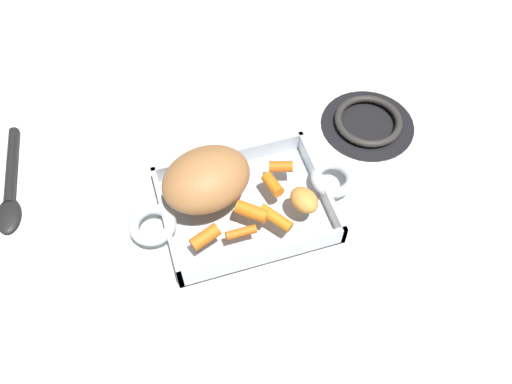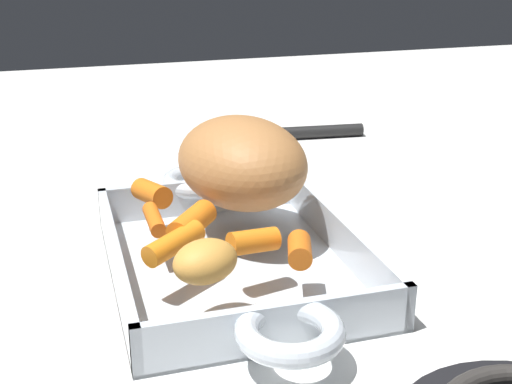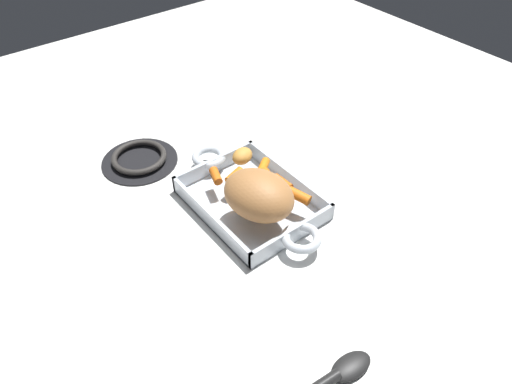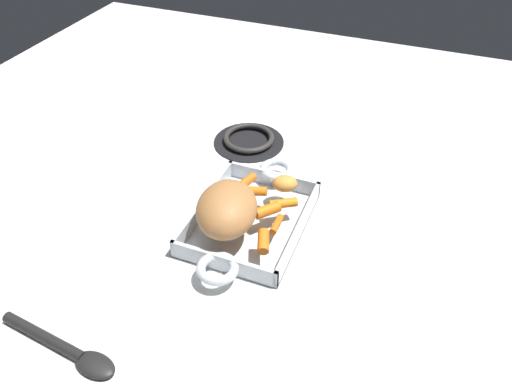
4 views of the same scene
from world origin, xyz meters
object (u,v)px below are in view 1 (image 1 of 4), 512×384
at_px(baby_carrot_center_right, 276,218).
at_px(baby_carrot_long, 281,167).
at_px(pork_roast, 206,179).
at_px(baby_carrot_center_left, 205,237).
at_px(baby_carrot_northeast, 241,232).
at_px(baby_carrot_southwest, 251,212).
at_px(roasting_dish, 246,206).
at_px(stove_burner_rear, 368,123).
at_px(serving_spoon, 10,187).
at_px(baby_carrot_southeast, 273,184).
at_px(potato_near_roast, 304,200).

relative_size(baby_carrot_center_right, baby_carrot_long, 1.42).
xyz_separation_m(pork_roast, baby_carrot_center_left, (0.03, 0.09, -0.03)).
bearing_deg(baby_carrot_northeast, baby_carrot_southwest, -131.70).
relative_size(roasting_dish, stove_burner_rear, 2.21).
height_order(baby_carrot_southwest, serving_spoon, baby_carrot_southwest).
xyz_separation_m(pork_roast, baby_carrot_northeast, (-0.03, 0.09, -0.04)).
bearing_deg(baby_carrot_southeast, serving_spoon, -20.25).
distance_m(baby_carrot_northeast, stove_burner_rear, 0.37).
bearing_deg(potato_near_roast, baby_carrot_center_left, 5.41).
xyz_separation_m(roasting_dish, baby_carrot_southeast, (-0.05, -0.01, 0.04)).
relative_size(baby_carrot_southeast, baby_carrot_southwest, 0.81).
xyz_separation_m(baby_carrot_southeast, baby_carrot_northeast, (0.08, 0.07, -0.00)).
relative_size(baby_carrot_long, potato_near_roast, 0.77).
bearing_deg(baby_carrot_northeast, baby_carrot_center_right, -172.88).
xyz_separation_m(baby_carrot_northeast, baby_carrot_southwest, (-0.03, -0.03, 0.00)).
xyz_separation_m(roasting_dish, baby_carrot_center_left, (0.08, 0.06, 0.04)).
distance_m(baby_carrot_center_right, baby_carrot_northeast, 0.06).
xyz_separation_m(roasting_dish, baby_carrot_long, (-0.08, -0.04, 0.04)).
xyz_separation_m(pork_roast, baby_carrot_center_right, (-0.09, 0.08, -0.03)).
height_order(roasting_dish, baby_carrot_southeast, baby_carrot_southeast).
distance_m(baby_carrot_long, baby_carrot_center_left, 0.19).
relative_size(baby_carrot_center_left, serving_spoon, 0.21).
distance_m(baby_carrot_southwest, baby_carrot_center_left, 0.09).
relative_size(baby_carrot_long, baby_carrot_northeast, 0.82).
height_order(baby_carrot_center_right, baby_carrot_long, same).
bearing_deg(stove_burner_rear, serving_spoon, -4.08).
distance_m(pork_roast, baby_carrot_center_right, 0.13).
bearing_deg(baby_carrot_long, baby_carrot_center_right, 66.73).
bearing_deg(stove_burner_rear, potato_near_roast, 39.92).
bearing_deg(baby_carrot_southwest, baby_carrot_southeast, -139.88).
height_order(roasting_dish, stove_burner_rear, roasting_dish).
distance_m(baby_carrot_northeast, potato_near_roast, 0.12).
bearing_deg(baby_carrot_southeast, stove_burner_rear, -154.01).
xyz_separation_m(roasting_dish, baby_carrot_southwest, (0.00, 0.04, 0.04)).
distance_m(baby_carrot_southeast, baby_carrot_long, 0.04).
xyz_separation_m(baby_carrot_center_right, stove_burner_rear, (-0.25, -0.18, -0.04)).
xyz_separation_m(baby_carrot_center_right, serving_spoon, (0.42, -0.23, -0.04)).
xyz_separation_m(baby_carrot_center_left, serving_spoon, (0.31, -0.23, -0.04)).
relative_size(pork_roast, baby_carrot_center_right, 2.57).
bearing_deg(stove_burner_rear, baby_carrot_long, 21.46).
xyz_separation_m(pork_roast, serving_spoon, (0.33, -0.14, -0.08)).
relative_size(stove_burner_rear, serving_spoon, 0.77).
height_order(baby_carrot_long, stove_burner_rear, baby_carrot_long).
distance_m(baby_carrot_northeast, baby_carrot_southwest, 0.04).
bearing_deg(baby_carrot_long, baby_carrot_center_left, 31.54).
distance_m(baby_carrot_center_left, stove_burner_rear, 0.41).
relative_size(roasting_dish, baby_carrot_northeast, 8.00).
xyz_separation_m(potato_near_roast, stove_burner_rear, (-0.20, -0.16, -0.05)).
xyz_separation_m(roasting_dish, baby_carrot_northeast, (0.03, 0.07, 0.03)).
bearing_deg(pork_roast, potato_near_roast, 154.68).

